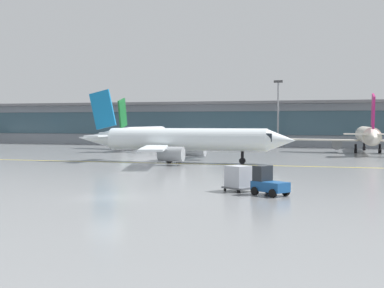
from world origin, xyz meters
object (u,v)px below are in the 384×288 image
at_px(gate_airplane_2, 367,136).
at_px(baggage_tug, 268,183).
at_px(taxiing_regional_jet, 184,140).
at_px(apron_light_mast_1, 278,111).
at_px(cargo_dolly_lead, 239,177).
at_px(gate_airplane_1, 144,134).

relative_size(gate_airplane_2, baggage_tug, 9.80).
distance_m(gate_airplane_2, baggage_tug, 60.33).
height_order(gate_airplane_2, taxiing_regional_jet, taxiing_regional_jet).
relative_size(baggage_tug, apron_light_mast_1, 0.22).
xyz_separation_m(taxiing_regional_jet, baggage_tug, (16.06, -28.70, -1.99)).
xyz_separation_m(gate_airplane_2, apron_light_mast_1, (-17.56, 14.73, 4.66)).
bearing_deg(cargo_dolly_lead, taxiing_regional_jet, 148.39).
xyz_separation_m(gate_airplane_2, taxiing_regional_jet, (-22.33, -31.27, 0.02)).
xyz_separation_m(baggage_tug, cargo_dolly_lead, (-2.53, 1.58, 0.16)).
height_order(gate_airplane_1, cargo_dolly_lead, gate_airplane_1).
relative_size(gate_airplane_1, baggage_tug, 9.59).
distance_m(taxiing_regional_jet, baggage_tug, 32.95).
relative_size(cargo_dolly_lead, apron_light_mast_1, 0.19).
relative_size(baggage_tug, cargo_dolly_lead, 1.12).
distance_m(gate_airplane_1, baggage_tug, 69.04).
xyz_separation_m(baggage_tug, apron_light_mast_1, (-11.30, 74.70, 6.63)).
relative_size(gate_airplane_1, taxiing_regional_jet, 0.97).
relative_size(gate_airplane_1, cargo_dolly_lead, 10.76).
distance_m(cargo_dolly_lead, apron_light_mast_1, 73.93).
xyz_separation_m(gate_airplane_1, taxiing_regional_jet, (18.51, -31.03, 0.08)).
xyz_separation_m(gate_airplane_1, baggage_tug, (34.58, -59.73, -1.92)).
height_order(gate_airplane_1, apron_light_mast_1, apron_light_mast_1).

